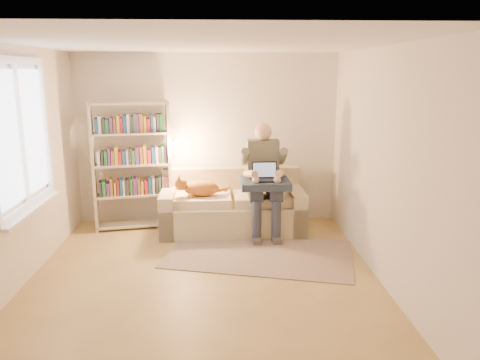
{
  "coord_description": "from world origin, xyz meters",
  "views": [
    {
      "loc": [
        0.2,
        -4.96,
        2.32
      ],
      "look_at": [
        0.46,
        1.0,
        0.94
      ],
      "focal_mm": 35.0,
      "sensor_mm": 36.0,
      "label": 1
    }
  ],
  "objects_px": {
    "cat": "(197,188)",
    "bookshelf": "(132,160)",
    "laptop": "(269,175)",
    "sofa": "(232,209)",
    "person": "(264,174)"
  },
  "relations": [
    {
      "from": "person",
      "to": "laptop",
      "type": "height_order",
      "value": "person"
    },
    {
      "from": "sofa",
      "to": "laptop",
      "type": "bearing_deg",
      "value": -31.71
    },
    {
      "from": "sofa",
      "to": "laptop",
      "type": "relative_size",
      "value": 5.92
    },
    {
      "from": "cat",
      "to": "bookshelf",
      "type": "height_order",
      "value": "bookshelf"
    },
    {
      "from": "cat",
      "to": "bookshelf",
      "type": "xyz_separation_m",
      "value": [
        -0.97,
        0.3,
        0.37
      ]
    },
    {
      "from": "laptop",
      "to": "bookshelf",
      "type": "relative_size",
      "value": 0.19
    },
    {
      "from": "person",
      "to": "laptop",
      "type": "xyz_separation_m",
      "value": [
        0.07,
        -0.16,
        0.01
      ]
    },
    {
      "from": "person",
      "to": "bookshelf",
      "type": "height_order",
      "value": "bookshelf"
    },
    {
      "from": "sofa",
      "to": "person",
      "type": "xyz_separation_m",
      "value": [
        0.45,
        -0.15,
        0.57
      ]
    },
    {
      "from": "person",
      "to": "cat",
      "type": "relative_size",
      "value": 2.09
    },
    {
      "from": "sofa",
      "to": "bookshelf",
      "type": "height_order",
      "value": "bookshelf"
    },
    {
      "from": "person",
      "to": "cat",
      "type": "distance_m",
      "value": 0.98
    },
    {
      "from": "cat",
      "to": "sofa",
      "type": "bearing_deg",
      "value": 14.73
    },
    {
      "from": "sofa",
      "to": "laptop",
      "type": "distance_m",
      "value": 0.83
    },
    {
      "from": "sofa",
      "to": "cat",
      "type": "distance_m",
      "value": 0.64
    }
  ]
}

